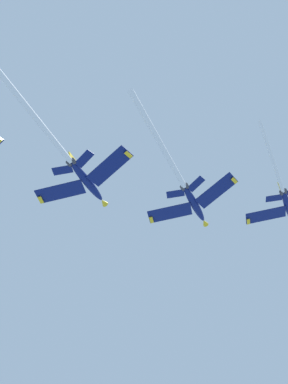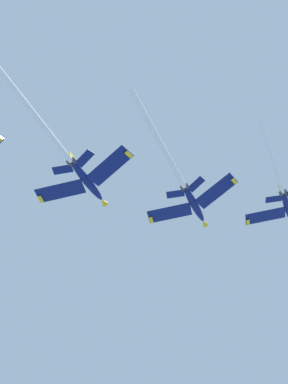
{
  "view_description": "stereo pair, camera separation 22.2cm",
  "coord_description": "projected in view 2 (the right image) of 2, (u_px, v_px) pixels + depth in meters",
  "views": [
    {
      "loc": [
        -29.77,
        -15.31,
        1.79
      ],
      "look_at": [
        -4.22,
        1.0,
        96.43
      ],
      "focal_mm": 47.27,
      "sensor_mm": 36.0,
      "label": 1
    },
    {
      "loc": [
        -29.89,
        -15.13,
        1.79
      ],
      "look_at": [
        -4.22,
        1.0,
        96.43
      ],
      "focal_mm": 47.27,
      "sensor_mm": 36.0,
      "label": 2
    }
  ],
  "objects": [
    {
      "name": "jet_lead",
      "position": [
        285.0,
        198.0,
        110.73
      ],
      "size": [
        31.26,
        20.01,
        18.18
      ],
      "color": "navy"
    },
    {
      "name": "jet_second",
      "position": [
        182.0,
        183.0,
        99.47
      ],
      "size": [
        34.92,
        20.04,
        18.89
      ],
      "color": "navy"
    },
    {
      "name": "jet_third",
      "position": [
        68.0,
        157.0,
        89.7
      ],
      "size": [
        35.86,
        20.05,
        20.39
      ],
      "color": "navy"
    }
  ]
}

